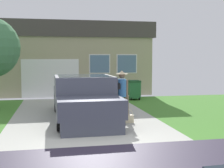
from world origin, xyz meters
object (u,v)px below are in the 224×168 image
at_px(person_with_hat, 122,93).
at_px(wheeled_trash_bin, 134,89).
at_px(house_with_garage, 71,58).
at_px(pickup_truck, 84,100).
at_px(handbag, 128,118).

xyz_separation_m(person_with_hat, wheeled_trash_bin, (1.83, 5.07, -0.42)).
bearing_deg(house_with_garage, pickup_truck, -90.71).
distance_m(pickup_truck, wheeled_trash_bin, 5.67).
bearing_deg(wheeled_trash_bin, house_with_garage, 123.44).
height_order(person_with_hat, wheeled_trash_bin, person_with_hat).
height_order(handbag, house_with_garage, house_with_garage).
xyz_separation_m(person_with_hat, house_with_garage, (-1.19, 9.63, 1.20)).
relative_size(pickup_truck, house_with_garage, 0.57).
height_order(pickup_truck, handbag, pickup_truck).
bearing_deg(wheeled_trash_bin, person_with_hat, -109.82).
distance_m(handbag, house_with_garage, 10.27).
xyz_separation_m(pickup_truck, wheeled_trash_bin, (3.13, 4.73, -0.14)).
bearing_deg(handbag, person_with_hat, 112.18).
bearing_deg(handbag, house_with_garage, 97.59).
relative_size(handbag, wheeled_trash_bin, 0.45).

